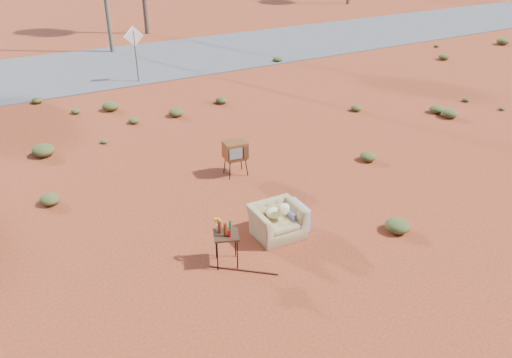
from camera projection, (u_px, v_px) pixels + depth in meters
ground at (257, 242)px, 10.07m from camera, size 140.00×140.00×0.00m
highway at (83, 69)px, 21.57m from camera, size 140.00×7.00×0.04m
armchair at (280, 216)px, 10.16m from camera, size 1.20×0.75×0.88m
tv_unit at (235, 151)px, 12.41m from camera, size 0.60×0.50×0.89m
side_table at (224, 232)px, 9.15m from camera, size 0.60×0.60×0.93m
rusty_bar at (244, 270)px, 9.22m from camera, size 0.99×0.86×0.03m
road_sign at (135, 44)px, 19.25m from camera, size 0.78×0.06×2.19m
scrub_patch at (145, 162)px, 13.02m from camera, size 17.49×8.07×0.33m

